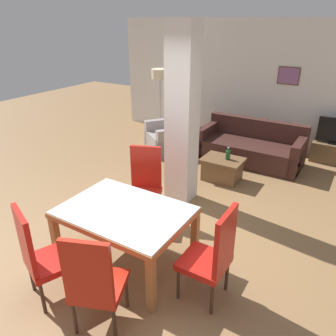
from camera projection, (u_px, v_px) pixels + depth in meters
ground_plane at (128, 260)px, 3.99m from camera, size 18.00×18.00×0.00m
back_wall at (261, 85)px, 7.17m from camera, size 7.20×0.09×2.70m
divider_pillar at (182, 117)px, 4.86m from camera, size 0.41×0.36×2.70m
dining_table at (125, 220)px, 3.75m from camera, size 1.44×1.03×0.72m
dining_chair_head_right at (213, 254)px, 3.23m from camera, size 0.46×0.46×1.08m
dining_chair_near_right at (94, 282)px, 2.90m from camera, size 0.60×0.60×1.08m
dining_chair_near_left at (41, 254)px, 3.24m from camera, size 0.60×0.60×1.08m
dining_chair_far_left at (145, 183)px, 4.62m from camera, size 0.60×0.60×1.08m
sofa at (251, 148)px, 6.66m from camera, size 2.03×0.92×0.81m
armchair at (171, 138)px, 7.20m from camera, size 1.23×1.22×0.79m
coffee_table at (222, 169)px, 5.90m from camera, size 0.71×0.54×0.41m
bottle at (228, 155)px, 5.77m from camera, size 0.08×0.08×0.23m
tv_stand at (336, 153)px, 6.60m from camera, size 0.92×0.40×0.40m
floor_lamp at (160, 80)px, 7.71m from camera, size 0.39×0.39×1.61m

